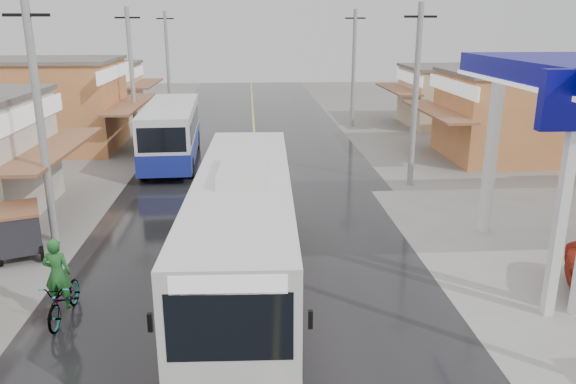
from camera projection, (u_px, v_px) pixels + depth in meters
name	position (u px, v px, depth m)	size (l,w,h in m)	color
road	(257.00, 187.00, 25.36)	(12.00, 90.00, 0.02)	black
centre_line	(257.00, 187.00, 25.36)	(0.15, 90.00, 0.01)	#D8CC4C
utility_poles_left	(105.00, 185.00, 25.85)	(1.60, 50.00, 8.00)	gray
utility_poles_right	(409.00, 185.00, 25.83)	(1.60, 36.00, 8.00)	gray
coach_bus	(244.00, 233.00, 15.03)	(3.02, 11.87, 3.68)	silver
second_bus	(171.00, 132.00, 29.37)	(2.85, 9.31, 3.06)	silver
cyclist	(63.00, 292.00, 13.99)	(0.80, 2.11, 2.25)	black
tricycle_near	(19.00, 228.00, 17.84)	(2.01, 2.26, 1.59)	#26262D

